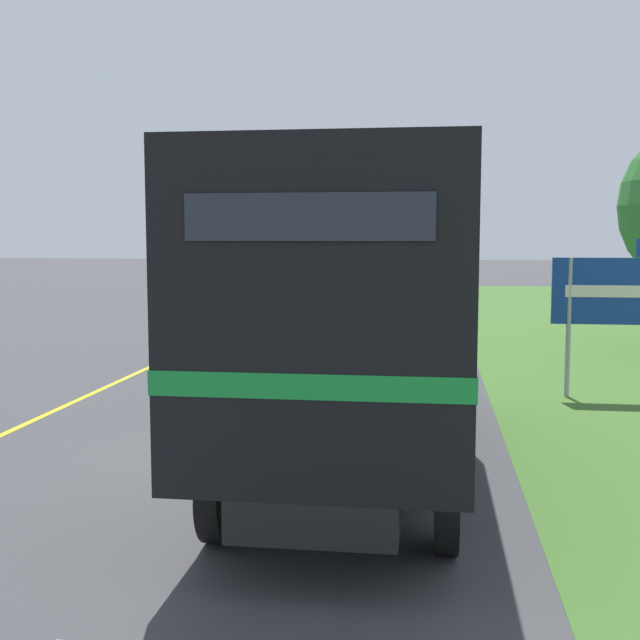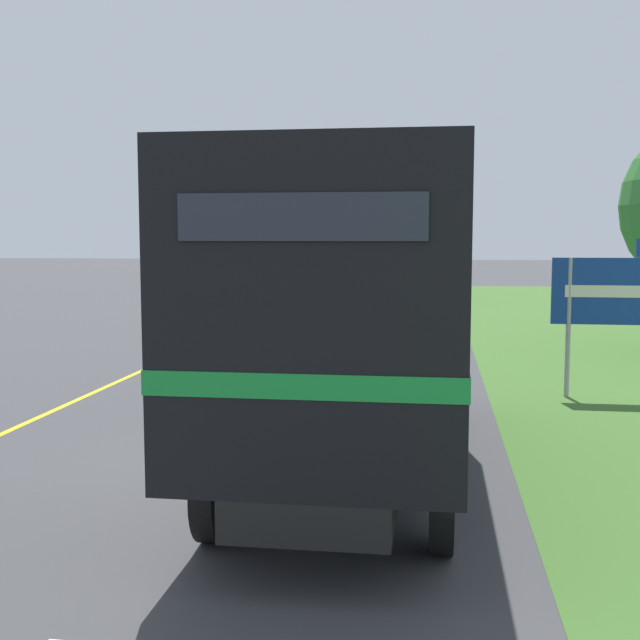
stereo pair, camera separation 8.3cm
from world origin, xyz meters
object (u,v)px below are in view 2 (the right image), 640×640
object	(u,v)px
horse_trailer_truck	(352,309)
lead_car_white	(272,302)
lead_car_blue_ahead	(419,278)
highway_sign	(614,296)

from	to	relation	value
horse_trailer_truck	lead_car_white	bearing A→B (deg)	105.65
horse_trailer_truck	lead_car_white	size ratio (longest dim) A/B	1.81
lead_car_white	lead_car_blue_ahead	xyz separation A→B (m)	(4.01, 16.55, -0.07)
horse_trailer_truck	highway_sign	bearing A→B (deg)	51.81
lead_car_white	lead_car_blue_ahead	bearing A→B (deg)	76.37
horse_trailer_truck	lead_car_blue_ahead	size ratio (longest dim) A/B	1.85
lead_car_blue_ahead	highway_sign	xyz separation A→B (m)	(4.01, -24.73, 0.92)
horse_trailer_truck	lead_car_blue_ahead	bearing A→B (deg)	89.59
highway_sign	horse_trailer_truck	bearing A→B (deg)	-128.19
lead_car_white	lead_car_blue_ahead	distance (m)	17.03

